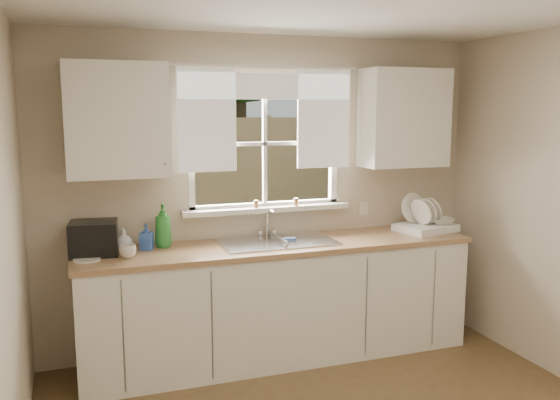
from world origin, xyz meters
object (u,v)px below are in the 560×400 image
object	(u,v)px
soap_bottle_a	(163,225)
black_appliance	(94,238)
dish_rack	(425,223)
cup	(128,251)

from	to	relation	value
soap_bottle_a	black_appliance	bearing A→B (deg)	-172.29
black_appliance	dish_rack	bearing A→B (deg)	4.35
soap_bottle_a	black_appliance	size ratio (longest dim) A/B	1.00
dish_rack	cup	size ratio (longest dim) A/B	4.48
dish_rack	black_appliance	distance (m)	2.65
dish_rack	black_appliance	world-z (taller)	dish_rack
soap_bottle_a	cup	distance (m)	0.39
dish_rack	soap_bottle_a	world-z (taller)	soap_bottle_a
dish_rack	cup	bearing A→B (deg)	-177.91
soap_bottle_a	cup	bearing A→B (deg)	-139.39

